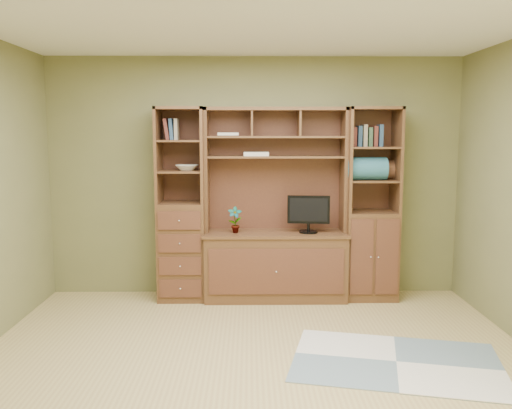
{
  "coord_description": "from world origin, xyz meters",
  "views": [
    {
      "loc": [
        -0.05,
        -3.96,
        1.79
      ],
      "look_at": [
        0.01,
        1.2,
        1.1
      ],
      "focal_mm": 38.0,
      "sensor_mm": 36.0,
      "label": 1
    }
  ],
  "objects_px": {
    "center_hutch": "(276,205)",
    "left_tower": "(182,204)",
    "right_tower": "(371,204)",
    "monitor": "(309,207)"
  },
  "relations": [
    {
      "from": "right_tower",
      "to": "monitor",
      "type": "relative_size",
      "value": 3.75
    },
    {
      "from": "left_tower",
      "to": "monitor",
      "type": "bearing_deg",
      "value": -3.18
    },
    {
      "from": "left_tower",
      "to": "monitor",
      "type": "relative_size",
      "value": 3.75
    },
    {
      "from": "left_tower",
      "to": "right_tower",
      "type": "relative_size",
      "value": 1.0
    },
    {
      "from": "left_tower",
      "to": "monitor",
      "type": "xyz_separation_m",
      "value": [
        1.35,
        -0.07,
        -0.02
      ]
    },
    {
      "from": "center_hutch",
      "to": "left_tower",
      "type": "relative_size",
      "value": 1.0
    },
    {
      "from": "right_tower",
      "to": "left_tower",
      "type": "bearing_deg",
      "value": 180.0
    },
    {
      "from": "center_hutch",
      "to": "right_tower",
      "type": "bearing_deg",
      "value": 2.23
    },
    {
      "from": "center_hutch",
      "to": "left_tower",
      "type": "bearing_deg",
      "value": 177.71
    },
    {
      "from": "right_tower",
      "to": "monitor",
      "type": "distance_m",
      "value": 0.68
    }
  ]
}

